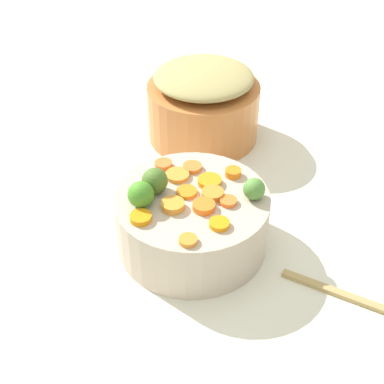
# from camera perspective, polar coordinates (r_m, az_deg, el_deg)

# --- Properties ---
(tabletop) EXTENTS (2.40, 2.40, 0.02)m
(tabletop) POSITION_cam_1_polar(r_m,az_deg,el_deg) (0.96, 3.62, -4.50)
(tabletop) COLOR silver
(tabletop) RESTS_ON ground
(serving_bowl_carrots) EXTENTS (0.25, 0.25, 0.10)m
(serving_bowl_carrots) POSITION_cam_1_polar(r_m,az_deg,el_deg) (0.89, 0.00, -3.06)
(serving_bowl_carrots) COLOR #BCAB96
(serving_bowl_carrots) RESTS_ON tabletop
(metal_pot) EXTENTS (0.23, 0.23, 0.12)m
(metal_pot) POSITION_cam_1_polar(r_m,az_deg,el_deg) (1.16, 1.18, 8.46)
(metal_pot) COLOR #C7753B
(metal_pot) RESTS_ON tabletop
(stuffing_mound) EXTENTS (0.21, 0.21, 0.04)m
(stuffing_mound) POSITION_cam_1_polar(r_m,az_deg,el_deg) (1.12, 1.24, 12.00)
(stuffing_mound) COLOR tan
(stuffing_mound) RESTS_ON metal_pot
(carrot_slice_0) EXTENTS (0.05, 0.05, 0.01)m
(carrot_slice_0) POSITION_cam_1_polar(r_m,az_deg,el_deg) (0.83, 1.26, -1.51)
(carrot_slice_0) COLOR orange
(carrot_slice_0) RESTS_ON serving_bowl_carrots
(carrot_slice_1) EXTENTS (0.03, 0.03, 0.01)m
(carrot_slice_1) POSITION_cam_1_polar(r_m,az_deg,el_deg) (0.86, -0.56, 0.01)
(carrot_slice_1) COLOR orange
(carrot_slice_1) RESTS_ON serving_bowl_carrots
(carrot_slice_2) EXTENTS (0.05, 0.05, 0.01)m
(carrot_slice_2) POSITION_cam_1_polar(r_m,az_deg,el_deg) (0.86, 2.19, -0.18)
(carrot_slice_2) COLOR orange
(carrot_slice_2) RESTS_ON serving_bowl_carrots
(carrot_slice_3) EXTENTS (0.04, 0.04, 0.01)m
(carrot_slice_3) POSITION_cam_1_polar(r_m,az_deg,el_deg) (0.78, -0.41, -5.10)
(carrot_slice_3) COLOR orange
(carrot_slice_3) RESTS_ON serving_bowl_carrots
(carrot_slice_4) EXTENTS (0.04, 0.04, 0.01)m
(carrot_slice_4) POSITION_cam_1_polar(r_m,az_deg,el_deg) (0.82, -5.41, -2.69)
(carrot_slice_4) COLOR orange
(carrot_slice_4) RESTS_ON serving_bowl_carrots
(carrot_slice_5) EXTENTS (0.04, 0.04, 0.01)m
(carrot_slice_5) POSITION_cam_1_polar(r_m,az_deg,el_deg) (0.88, 1.86, 1.09)
(carrot_slice_5) COLOR orange
(carrot_slice_5) RESTS_ON serving_bowl_carrots
(carrot_slice_6) EXTENTS (0.05, 0.05, 0.01)m
(carrot_slice_6) POSITION_cam_1_polar(r_m,az_deg,el_deg) (0.91, 0.03, 2.63)
(carrot_slice_6) COLOR orange
(carrot_slice_6) RESTS_ON serving_bowl_carrots
(carrot_slice_7) EXTENTS (0.04, 0.04, 0.01)m
(carrot_slice_7) POSITION_cam_1_polar(r_m,az_deg,el_deg) (0.83, -2.03, -1.39)
(carrot_slice_7) COLOR orange
(carrot_slice_7) RESTS_ON serving_bowl_carrots
(carrot_slice_8) EXTENTS (0.03, 0.03, 0.01)m
(carrot_slice_8) POSITION_cam_1_polar(r_m,az_deg,el_deg) (0.92, -3.03, 2.94)
(carrot_slice_8) COLOR orange
(carrot_slice_8) RESTS_ON serving_bowl_carrots
(carrot_slice_9) EXTENTS (0.04, 0.04, 0.01)m
(carrot_slice_9) POSITION_cam_1_polar(r_m,az_deg,el_deg) (0.80, 2.89, -3.36)
(carrot_slice_9) COLOR orange
(carrot_slice_9) RESTS_ON serving_bowl_carrots
(carrot_slice_10) EXTENTS (0.04, 0.04, 0.01)m
(carrot_slice_10) POSITION_cam_1_polar(r_m,az_deg,el_deg) (0.90, 4.35, 2.05)
(carrot_slice_10) COLOR orange
(carrot_slice_10) RESTS_ON serving_bowl_carrots
(carrot_slice_11) EXTENTS (0.04, 0.04, 0.01)m
(carrot_slice_11) POSITION_cam_1_polar(r_m,az_deg,el_deg) (0.85, 4.15, -1.00)
(carrot_slice_11) COLOR orange
(carrot_slice_11) RESTS_ON serving_bowl_carrots
(carrot_slice_12) EXTENTS (0.04, 0.04, 0.01)m
(carrot_slice_12) POSITION_cam_1_polar(r_m,az_deg,el_deg) (0.90, -1.55, 1.78)
(carrot_slice_12) COLOR orange
(carrot_slice_12) RESTS_ON serving_bowl_carrots
(brussels_sprout_0) EXTENTS (0.04, 0.04, 0.04)m
(brussels_sprout_0) POSITION_cam_1_polar(r_m,az_deg,el_deg) (0.85, 6.56, 0.32)
(brussels_sprout_0) COLOR #4F8738
(brussels_sprout_0) RESTS_ON serving_bowl_carrots
(brussels_sprout_1) EXTENTS (0.04, 0.04, 0.04)m
(brussels_sprout_1) POSITION_cam_1_polar(r_m,az_deg,el_deg) (0.83, -5.41, -0.25)
(brussels_sprout_1) COLOR #438724
(brussels_sprout_1) RESTS_ON serving_bowl_carrots
(brussels_sprout_2) EXTENTS (0.04, 0.04, 0.04)m
(brussels_sprout_2) POSITION_cam_1_polar(r_m,az_deg,el_deg) (0.86, -3.95, 1.18)
(brussels_sprout_2) COLOR #466B26
(brussels_sprout_2) RESTS_ON serving_bowl_carrots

